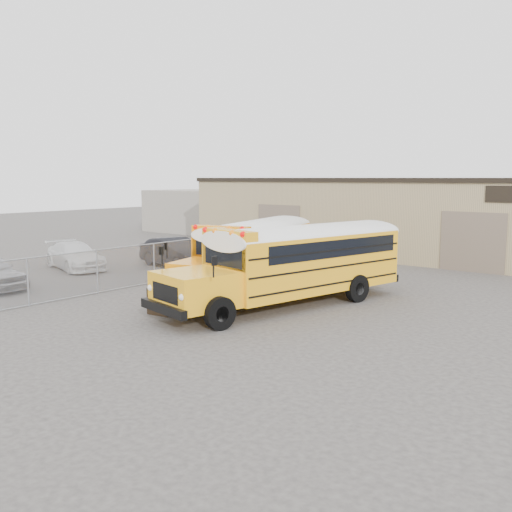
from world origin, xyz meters
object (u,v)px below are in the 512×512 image
Objects in this scene: car_white at (75,256)px; car_dark at (175,253)px; tarp_bundle at (165,293)px; school_bus_left at (298,235)px; school_bus_right at (399,246)px.

car_dark is at bearing -30.44° from car_white.
tarp_bundle is 0.29× the size of car_white.
school_bus_right reaches higher than school_bus_left.
tarp_bundle is 10.38m from car_dark.
school_bus_right reaches higher than tarp_bundle.
school_bus_left is 6.55m from car_dark.
car_dark is (3.61, 3.64, 0.09)m from car_white.
school_bus_left is at bearing -37.79° from car_dark.
school_bus_left is 11.66m from car_white.
school_bus_right reaches higher than car_dark.
car_dark is (-4.79, -4.37, -0.88)m from school_bus_left.
school_bus_right is 7.63× the size of tarp_bundle.
school_bus_left is 12.03m from tarp_bundle.
car_dark is at bearing 134.90° from tarp_bundle.
school_bus_right is at bearing -14.17° from school_bus_left.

